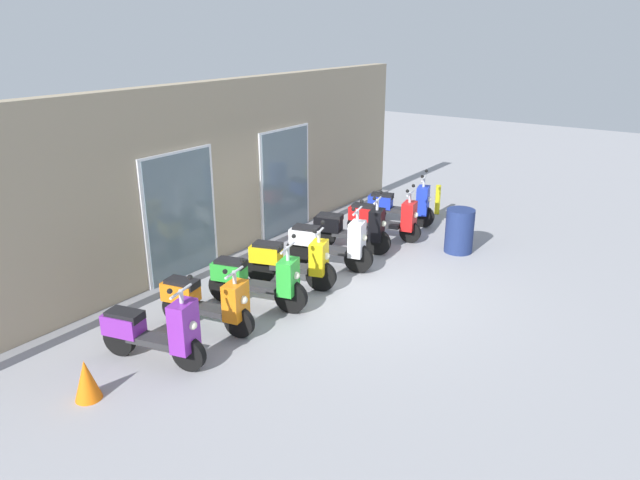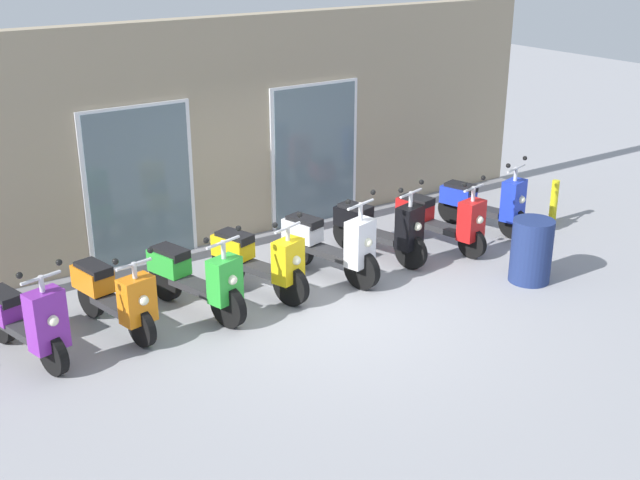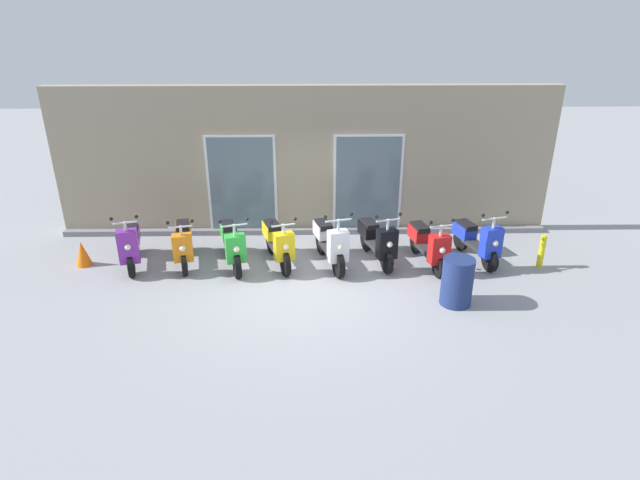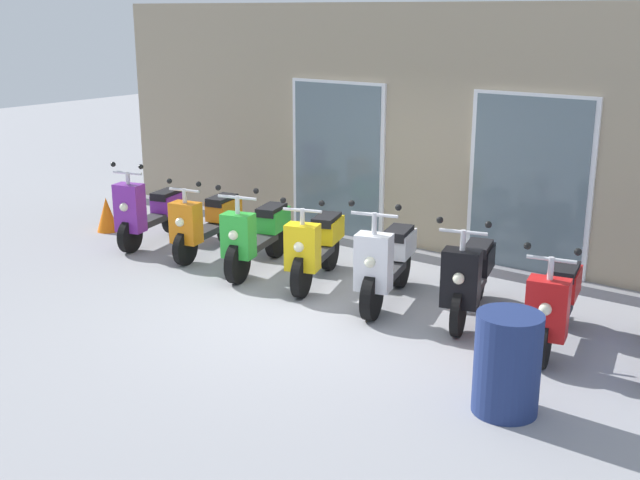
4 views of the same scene
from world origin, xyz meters
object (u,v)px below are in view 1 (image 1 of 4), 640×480
at_px(scooter_yellow, 291,261).
at_px(scooter_white, 330,243).
at_px(curb_bollard, 438,200).
at_px(scooter_green, 257,280).
at_px(scooter_blue, 401,204).
at_px(scooter_black, 352,228).
at_px(traffic_cone, 86,380).
at_px(scooter_orange, 207,301).
at_px(scooter_red, 385,218).
at_px(scooter_purple, 154,331).
at_px(trash_bin, 459,231).

distance_m(scooter_yellow, scooter_white, 1.07).
xyz_separation_m(scooter_yellow, curb_bollard, (5.31, -0.28, -0.13)).
height_order(scooter_green, scooter_blue, scooter_blue).
bearing_deg(scooter_green, scooter_black, 1.87).
distance_m(scooter_blue, traffic_cone, 8.06).
relative_size(scooter_orange, scooter_white, 0.94).
bearing_deg(scooter_yellow, scooter_white, -4.38).
relative_size(scooter_black, traffic_cone, 3.06).
distance_m(scooter_red, scooter_blue, 1.05).
bearing_deg(scooter_purple, scooter_orange, 4.93).
bearing_deg(scooter_white, scooter_yellow, 175.62).
bearing_deg(scooter_blue, trash_bin, -116.45).
height_order(scooter_white, scooter_red, scooter_white).
distance_m(scooter_green, traffic_cone, 3.06).
distance_m(scooter_red, curb_bollard, 2.28).
height_order(scooter_yellow, scooter_black, scooter_black).
xyz_separation_m(scooter_purple, trash_bin, (6.18, -1.65, -0.04)).
distance_m(scooter_yellow, scooter_red, 3.05).
height_order(scooter_orange, scooter_red, scooter_red).
xyz_separation_m(scooter_green, scooter_white, (1.98, -0.04, 0.02)).
distance_m(scooter_purple, trash_bin, 6.40).
relative_size(scooter_orange, scooter_black, 0.96).
height_order(scooter_white, curb_bollard, scooter_white).
distance_m(trash_bin, curb_bollard, 2.51).
relative_size(scooter_white, trash_bin, 1.88).
height_order(scooter_green, scooter_white, scooter_white).
distance_m(traffic_cone, curb_bollard, 9.29).
relative_size(scooter_purple, trash_bin, 1.76).
bearing_deg(scooter_purple, scooter_green, -0.30).
height_order(scooter_black, scooter_red, scooter_black).
height_order(scooter_green, traffic_cone, scooter_green).
relative_size(scooter_blue, curb_bollard, 2.18).
relative_size(scooter_purple, scooter_yellow, 0.98).
bearing_deg(scooter_yellow, scooter_orange, 178.09).
bearing_deg(scooter_black, scooter_yellow, -178.32).
xyz_separation_m(scooter_white, curb_bollard, (4.25, -0.20, -0.14)).
xyz_separation_m(scooter_orange, traffic_cone, (-2.06, -0.05, -0.21)).
height_order(scooter_black, trash_bin, scooter_black).
bearing_deg(traffic_cone, trash_bin, -13.22).
bearing_deg(scooter_green, scooter_yellow, 2.28).
relative_size(scooter_yellow, scooter_black, 0.98).
bearing_deg(scooter_yellow, trash_bin, -27.47).
relative_size(scooter_purple, curb_bollard, 2.19).
relative_size(scooter_white, scooter_black, 1.03).
xyz_separation_m(scooter_red, scooter_blue, (1.04, 0.16, 0.02)).
relative_size(scooter_white, traffic_cone, 3.16).
distance_m(scooter_green, scooter_red, 3.96).
height_order(scooter_red, scooter_blue, scooter_blue).
bearing_deg(scooter_white, scooter_purple, 179.20).
relative_size(scooter_red, curb_bollard, 2.26).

